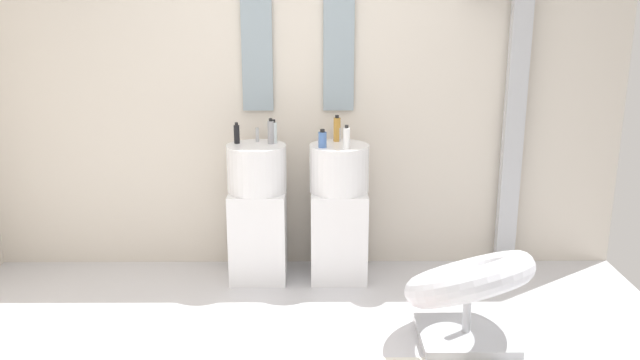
{
  "coord_description": "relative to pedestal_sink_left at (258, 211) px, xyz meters",
  "views": [
    {
      "loc": [
        0.12,
        -3.34,
        2.03
      ],
      "look_at": [
        0.15,
        0.55,
        0.95
      ],
      "focal_mm": 38.17,
      "sensor_mm": 36.0,
      "label": 1
    }
  ],
  "objects": [
    {
      "name": "vanity_mirror_right",
      "position": [
        0.58,
        0.27,
        1.08
      ],
      "size": [
        0.22,
        0.03,
        0.79
      ],
      "primitive_type": "cube",
      "color": "#8C9EA8"
    },
    {
      "name": "soap_bottle_black",
      "position": [
        -0.14,
        0.06,
        0.55
      ],
      "size": [
        0.04,
        0.04,
        0.15
      ],
      "color": "black",
      "rests_on": "pedestal_sink_left"
    },
    {
      "name": "lounge_chair",
      "position": [
        1.32,
        -0.96,
        -0.16
      ],
      "size": [
        1.1,
        1.1,
        0.65
      ],
      "color": "#B7BABF",
      "rests_on": "ground_plane"
    },
    {
      "name": "soap_bottle_white",
      "position": [
        0.63,
        -0.12,
        0.56
      ],
      "size": [
        0.05,
        0.05,
        0.16
      ],
      "color": "white",
      "rests_on": "pedestal_sink_right"
    },
    {
      "name": "pedestal_sink_left",
      "position": [
        0.0,
        0.0,
        0.0
      ],
      "size": [
        0.42,
        0.42,
        1.09
      ],
      "color": "white",
      "rests_on": "ground_plane"
    },
    {
      "name": "soap_bottle_grey",
      "position": [
        0.1,
        0.04,
        0.57
      ],
      "size": [
        0.04,
        0.04,
        0.18
      ],
      "color": "#99999E",
      "rests_on": "pedestal_sink_left"
    },
    {
      "name": "pedestal_sink_right",
      "position": [
        0.58,
        0.0,
        0.0
      ],
      "size": [
        0.42,
        0.42,
        1.09
      ],
      "color": "white",
      "rests_on": "ground_plane"
    },
    {
      "name": "soap_bottle_clear",
      "position": [
        0.12,
        0.07,
        0.56
      ],
      "size": [
        0.05,
        0.05,
        0.17
      ],
      "color": "silver",
      "rests_on": "pedestal_sink_left"
    },
    {
      "name": "soap_bottle_amber",
      "position": [
        0.57,
        0.12,
        0.57
      ],
      "size": [
        0.05,
        0.05,
        0.19
      ],
      "color": "#C68C38",
      "rests_on": "pedestal_sink_right"
    },
    {
      "name": "rear_partition",
      "position": [
        0.29,
        0.34,
        0.79
      ],
      "size": [
        4.8,
        0.1,
        2.6
      ],
      "primitive_type": "cube",
      "color": "beige",
      "rests_on": "ground_plane"
    },
    {
      "name": "shower_column",
      "position": [
        1.85,
        0.22,
        0.57
      ],
      "size": [
        0.49,
        0.24,
        2.05
      ],
      "color": "#B7BABF",
      "rests_on": "ground_plane"
    },
    {
      "name": "vanity_mirror_left",
      "position": [
        0.0,
        0.27,
        1.08
      ],
      "size": [
        0.22,
        0.03,
        0.79
      ],
      "primitive_type": "cube",
      "color": "#8C9EA8"
    },
    {
      "name": "soap_bottle_blue",
      "position": [
        0.46,
        -0.08,
        0.54
      ],
      "size": [
        0.06,
        0.06,
        0.13
      ],
      "color": "#4C72B7",
      "rests_on": "pedestal_sink_right"
    }
  ]
}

